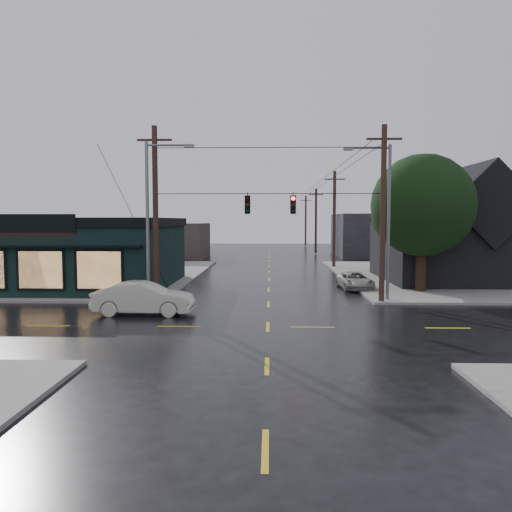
{
  "coord_description": "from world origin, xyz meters",
  "views": [
    {
      "loc": [
        0.09,
        -22.09,
        4.79
      ],
      "look_at": [
        -0.66,
        4.42,
        2.88
      ],
      "focal_mm": 35.0,
      "sensor_mm": 36.0,
      "label": 1
    }
  ],
  "objects_px": {
    "corner_tree": "(422,206)",
    "utility_pole_nw": "(157,303)",
    "utility_pole_ne": "(381,304)",
    "suv_silver": "(355,281)",
    "sedan_cream": "(144,298)"
  },
  "relations": [
    {
      "from": "suv_silver",
      "to": "sedan_cream",
      "type": "bearing_deg",
      "value": -145.54
    },
    {
      "from": "corner_tree",
      "to": "suv_silver",
      "type": "bearing_deg",
      "value": 157.55
    },
    {
      "from": "corner_tree",
      "to": "sedan_cream",
      "type": "relative_size",
      "value": 1.77
    },
    {
      "from": "corner_tree",
      "to": "sedan_cream",
      "type": "height_order",
      "value": "corner_tree"
    },
    {
      "from": "corner_tree",
      "to": "utility_pole_nw",
      "type": "relative_size",
      "value": 0.88
    },
    {
      "from": "utility_pole_nw",
      "to": "utility_pole_ne",
      "type": "bearing_deg",
      "value": 0.0
    },
    {
      "from": "corner_tree",
      "to": "utility_pole_nw",
      "type": "distance_m",
      "value": 18.03
    },
    {
      "from": "utility_pole_nw",
      "to": "sedan_cream",
      "type": "relative_size",
      "value": 2.01
    },
    {
      "from": "utility_pole_nw",
      "to": "sedan_cream",
      "type": "distance_m",
      "value": 3.79
    },
    {
      "from": "utility_pole_ne",
      "to": "suv_silver",
      "type": "distance_m",
      "value": 6.07
    },
    {
      "from": "utility_pole_nw",
      "to": "corner_tree",
      "type": "bearing_deg",
      "value": 14.76
    },
    {
      "from": "corner_tree",
      "to": "sedan_cream",
      "type": "distance_m",
      "value": 18.87
    },
    {
      "from": "corner_tree",
      "to": "utility_pole_ne",
      "type": "xyz_separation_m",
      "value": [
        -3.53,
        -4.35,
        -5.73
      ]
    },
    {
      "from": "utility_pole_nw",
      "to": "sedan_cream",
      "type": "bearing_deg",
      "value": -87.11
    },
    {
      "from": "sedan_cream",
      "to": "suv_silver",
      "type": "relative_size",
      "value": 1.17
    }
  ]
}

